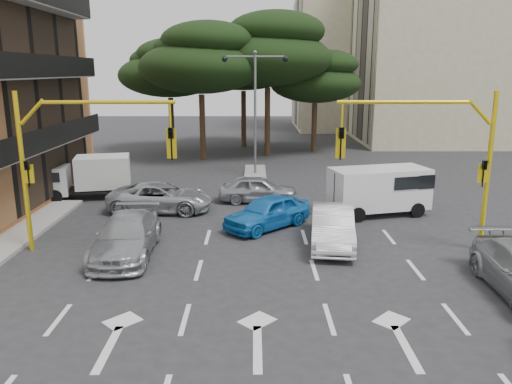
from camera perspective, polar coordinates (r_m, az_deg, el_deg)
ground at (r=17.42m, az=0.05°, el=-8.90°), size 120.00×120.00×0.00m
median_strip at (r=32.75m, az=-0.10°, el=2.05°), size 1.40×6.00×0.15m
apartment_beige_near at (r=52.15m, az=23.24°, el=15.56°), size 20.20×12.15×18.70m
apartment_beige_far at (r=61.50m, az=12.42°, el=14.94°), size 16.20×12.15×16.70m
pine_left_near at (r=38.24m, az=-6.25°, el=14.99°), size 9.15×9.15×10.23m
pine_center at (r=40.08m, az=1.44°, el=15.99°), size 9.98×9.98×11.16m
pine_left_far at (r=42.59m, az=-9.80°, el=13.81°), size 8.32×8.32×9.30m
pine_right at (r=42.35m, az=6.90°, el=12.97°), size 7.49×7.49×8.37m
pine_back at (r=45.05m, az=-1.39°, el=14.86°), size 9.15×9.15×10.23m
signal_mast_right at (r=19.54m, az=20.47°, el=4.57°), size 5.79×0.37×6.00m
signal_mast_left at (r=19.48m, az=-20.49°, el=4.54°), size 5.79×0.37×6.00m
street_lamp_center at (r=32.10m, az=-0.10°, el=11.44°), size 4.16×0.36×7.77m
car_white_hatch at (r=19.83m, az=8.73°, el=-3.90°), size 2.15×4.73×1.51m
car_blue_compact at (r=21.70m, az=1.31°, el=-2.29°), size 4.22×4.09×1.43m
car_silver_wagon at (r=19.15m, az=-14.56°, el=-4.89°), size 2.22×5.13×1.47m
car_silver_cross_a at (r=24.69m, az=-10.86°, el=-0.61°), size 5.13×2.58×1.39m
car_silver_cross_b at (r=25.96m, az=0.25°, el=0.34°), size 4.15×1.82×1.39m
van_white at (r=24.39m, az=13.85°, el=0.13°), size 4.92×3.12×2.28m
box_truck_a at (r=28.14m, az=-18.72°, el=1.58°), size 4.92×2.87×2.27m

